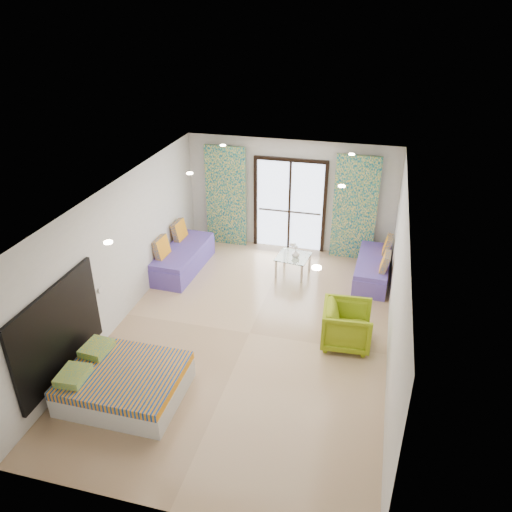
% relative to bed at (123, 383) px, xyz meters
% --- Properties ---
extents(floor, '(5.00, 7.50, 0.01)m').
position_rel_bed_xyz_m(floor, '(1.47, 2.06, -0.26)').
color(floor, tan).
rests_on(floor, ground).
extents(ceiling, '(5.00, 7.50, 0.01)m').
position_rel_bed_xyz_m(ceiling, '(1.47, 2.06, 2.44)').
color(ceiling, silver).
rests_on(ceiling, ground).
extents(wall_back, '(5.00, 0.01, 2.70)m').
position_rel_bed_xyz_m(wall_back, '(1.47, 5.81, 1.09)').
color(wall_back, silver).
rests_on(wall_back, ground).
extents(wall_front, '(5.00, 0.01, 2.70)m').
position_rel_bed_xyz_m(wall_front, '(1.47, -1.69, 1.09)').
color(wall_front, silver).
rests_on(wall_front, ground).
extents(wall_left, '(0.01, 7.50, 2.70)m').
position_rel_bed_xyz_m(wall_left, '(-1.03, 2.06, 1.09)').
color(wall_left, silver).
rests_on(wall_left, ground).
extents(wall_right, '(0.01, 7.50, 2.70)m').
position_rel_bed_xyz_m(wall_right, '(3.97, 2.06, 1.09)').
color(wall_right, silver).
rests_on(wall_right, ground).
extents(balcony_door, '(1.76, 0.08, 2.28)m').
position_rel_bed_xyz_m(balcony_door, '(1.47, 5.78, 1.00)').
color(balcony_door, black).
rests_on(balcony_door, floor).
extents(balcony_rail, '(1.52, 0.03, 0.04)m').
position_rel_bed_xyz_m(balcony_rail, '(1.47, 5.79, 0.69)').
color(balcony_rail, '#595451').
rests_on(balcony_rail, balcony_door).
extents(curtain_left, '(1.00, 0.10, 2.50)m').
position_rel_bed_xyz_m(curtain_left, '(-0.08, 5.63, 0.99)').
color(curtain_left, beige).
rests_on(curtain_left, floor).
extents(curtain_right, '(1.00, 0.10, 2.50)m').
position_rel_bed_xyz_m(curtain_right, '(3.02, 5.63, 0.99)').
color(curtain_right, beige).
rests_on(curtain_right, floor).
extents(downlight_a, '(0.12, 0.12, 0.02)m').
position_rel_bed_xyz_m(downlight_a, '(0.07, 0.06, 2.41)').
color(downlight_a, '#FFE0B2').
rests_on(downlight_a, ceiling).
extents(downlight_b, '(0.12, 0.12, 0.02)m').
position_rel_bed_xyz_m(downlight_b, '(2.87, 0.06, 2.41)').
color(downlight_b, '#FFE0B2').
rests_on(downlight_b, ceiling).
extents(downlight_c, '(0.12, 0.12, 0.02)m').
position_rel_bed_xyz_m(downlight_c, '(0.07, 3.06, 2.41)').
color(downlight_c, '#FFE0B2').
rests_on(downlight_c, ceiling).
extents(downlight_d, '(0.12, 0.12, 0.02)m').
position_rel_bed_xyz_m(downlight_d, '(2.87, 3.06, 2.41)').
color(downlight_d, '#FFE0B2').
rests_on(downlight_d, ceiling).
extents(downlight_e, '(0.12, 0.12, 0.02)m').
position_rel_bed_xyz_m(downlight_e, '(0.07, 5.06, 2.41)').
color(downlight_e, '#FFE0B2').
rests_on(downlight_e, ceiling).
extents(downlight_f, '(0.12, 0.12, 0.02)m').
position_rel_bed_xyz_m(downlight_f, '(2.87, 5.06, 2.41)').
color(downlight_f, '#FFE0B2').
rests_on(downlight_f, ceiling).
extents(headboard, '(0.06, 2.10, 1.50)m').
position_rel_bed_xyz_m(headboard, '(-0.99, 0.00, 0.79)').
color(headboard, black).
rests_on(headboard, floor).
extents(switch_plate, '(0.02, 0.10, 0.10)m').
position_rel_bed_xyz_m(switch_plate, '(-1.00, 1.25, 0.79)').
color(switch_plate, silver).
rests_on(switch_plate, wall_left).
extents(bed, '(1.77, 1.45, 0.61)m').
position_rel_bed_xyz_m(bed, '(0.00, 0.00, 0.00)').
color(bed, silver).
rests_on(bed, floor).
extents(daybed_left, '(0.85, 2.01, 0.97)m').
position_rel_bed_xyz_m(daybed_left, '(-0.64, 4.04, 0.05)').
color(daybed_left, '#5C49AE').
rests_on(daybed_left, floor).
extents(daybed_right, '(0.76, 1.81, 0.88)m').
position_rel_bed_xyz_m(daybed_right, '(3.59, 4.68, 0.02)').
color(daybed_right, '#5C49AE').
rests_on(daybed_right, floor).
extents(coffee_table, '(0.77, 0.77, 0.79)m').
position_rel_bed_xyz_m(coffee_table, '(1.84, 4.46, 0.15)').
color(coffee_table, silver).
rests_on(coffee_table, floor).
extents(vase, '(0.22, 0.22, 0.18)m').
position_rel_bed_xyz_m(vase, '(1.90, 4.40, 0.29)').
color(vase, white).
rests_on(vase, coffee_table).
extents(armchair, '(0.84, 0.89, 0.87)m').
position_rel_bed_xyz_m(armchair, '(3.23, 2.20, 0.18)').
color(armchair, '#87A014').
rests_on(armchair, floor).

